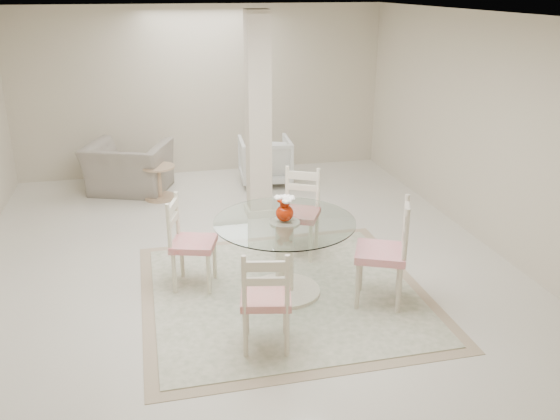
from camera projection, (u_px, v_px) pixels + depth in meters
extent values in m
plane|color=silver|center=(239.00, 257.00, 6.93)|extent=(7.00, 7.00, 0.00)
cube|color=beige|center=(202.00, 91.00, 9.62)|extent=(6.00, 0.02, 2.70)
cube|color=beige|center=(338.00, 303.00, 3.26)|extent=(6.00, 0.02, 2.70)
cube|color=beige|center=(484.00, 130.00, 7.08)|extent=(0.02, 7.00, 2.70)
cube|color=white|center=(233.00, 14.00, 5.96)|extent=(6.00, 7.00, 0.02)
cube|color=beige|center=(258.00, 118.00, 7.73)|extent=(0.30, 0.30, 2.70)
cube|color=tan|center=(284.00, 293.00, 6.11)|extent=(2.88, 2.88, 0.01)
cube|color=beige|center=(284.00, 293.00, 6.11)|extent=(2.64, 2.64, 0.01)
cylinder|color=#FBF5CF|center=(284.00, 291.00, 6.10)|extent=(0.73, 0.73, 0.05)
cylinder|color=#FBF5CF|center=(285.00, 257.00, 5.96)|extent=(0.18, 0.18, 0.75)
cylinder|color=#FBF5CF|center=(285.00, 224.00, 5.83)|extent=(0.30, 0.30, 0.03)
cylinder|color=white|center=(285.00, 222.00, 5.82)|extent=(1.40, 1.40, 0.01)
ellipsoid|color=#AE2105|center=(285.00, 213.00, 5.79)|extent=(0.18, 0.18, 0.17)
cylinder|color=#AE2105|center=(285.00, 203.00, 5.75)|extent=(0.09, 0.09, 0.05)
cylinder|color=#AE2105|center=(285.00, 200.00, 5.74)|extent=(0.15, 0.15, 0.02)
ellipsoid|color=white|center=(285.00, 198.00, 5.73)|extent=(0.10, 0.10, 0.05)
ellipsoid|color=white|center=(290.00, 198.00, 5.77)|extent=(0.10, 0.10, 0.05)
ellipsoid|color=white|center=(279.00, 198.00, 5.75)|extent=(0.10, 0.10, 0.05)
ellipsoid|color=white|center=(287.00, 201.00, 5.69)|extent=(0.10, 0.10, 0.05)
ellipsoid|color=white|center=(290.00, 199.00, 5.71)|extent=(0.10, 0.10, 0.05)
cylinder|color=beige|center=(360.00, 269.00, 6.08)|extent=(0.05, 0.05, 0.50)
cylinder|color=beige|center=(358.00, 287.00, 5.72)|extent=(0.05, 0.05, 0.50)
cylinder|color=beige|center=(399.00, 272.00, 6.01)|extent=(0.05, 0.05, 0.50)
cylinder|color=beige|center=(399.00, 291.00, 5.65)|extent=(0.05, 0.05, 0.50)
cube|color=red|center=(381.00, 253.00, 5.76)|extent=(0.63, 0.63, 0.08)
cube|color=beige|center=(406.00, 220.00, 5.59)|extent=(0.22, 0.42, 0.59)
cylinder|color=#F6EDCA|center=(279.00, 241.00, 6.78)|extent=(0.04, 0.04, 0.47)
cylinder|color=#F6EDCA|center=(310.00, 244.00, 6.69)|extent=(0.04, 0.04, 0.47)
cylinder|color=#F6EDCA|center=(287.00, 229.00, 7.11)|extent=(0.04, 0.04, 0.47)
cylinder|color=#F6EDCA|center=(317.00, 232.00, 7.02)|extent=(0.04, 0.04, 0.47)
cube|color=red|center=(298.00, 215.00, 6.80)|extent=(0.60, 0.60, 0.07)
cube|color=#F6EDCA|center=(303.00, 182.00, 6.86)|extent=(0.38, 0.23, 0.55)
cylinder|color=beige|center=(209.00, 275.00, 6.01)|extent=(0.04, 0.04, 0.45)
cylinder|color=beige|center=(215.00, 260.00, 6.34)|extent=(0.04, 0.04, 0.45)
cylinder|color=beige|center=(174.00, 274.00, 6.03)|extent=(0.04, 0.04, 0.45)
cylinder|color=beige|center=(182.00, 259.00, 6.36)|extent=(0.04, 0.04, 0.45)
cube|color=red|center=(194.00, 244.00, 6.09)|extent=(0.54, 0.54, 0.07)
cube|color=beige|center=(173.00, 213.00, 5.98)|extent=(0.16, 0.39, 0.53)
cylinder|color=beige|center=(285.00, 313.00, 5.32)|extent=(0.04, 0.04, 0.45)
cylinder|color=beige|center=(247.00, 313.00, 5.32)|extent=(0.04, 0.04, 0.45)
cylinder|color=beige|center=(287.00, 334.00, 5.00)|extent=(0.04, 0.04, 0.45)
cylinder|color=beige|center=(245.00, 335.00, 4.99)|extent=(0.04, 0.04, 0.45)
cube|color=#B41E13|center=(266.00, 298.00, 5.06)|extent=(0.51, 0.51, 0.07)
cube|color=beige|center=(266.00, 274.00, 4.77)|extent=(0.39, 0.12, 0.52)
imported|color=gray|center=(128.00, 168.00, 8.97)|extent=(1.44, 1.36, 0.75)
imported|color=white|center=(265.00, 160.00, 9.38)|extent=(0.84, 0.86, 0.74)
cylinder|color=tan|center=(160.00, 197.00, 8.80)|extent=(0.46, 0.46, 0.04)
cylinder|color=tan|center=(159.00, 182.00, 8.72)|extent=(0.07, 0.07, 0.44)
cylinder|color=tan|center=(158.00, 167.00, 8.63)|extent=(0.48, 0.48, 0.03)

